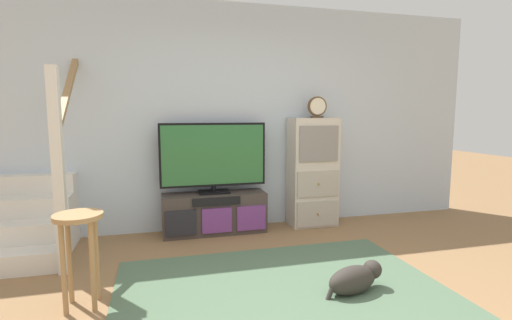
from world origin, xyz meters
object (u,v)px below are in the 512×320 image
(side_cabinet, at_px, (313,172))
(dog, at_px, (355,279))
(television, at_px, (213,156))
(bar_stool_near, at_px, (79,238))
(desk_clock, at_px, (317,107))
(media_console, at_px, (214,213))

(side_cabinet, bearing_deg, dog, -102.50)
(television, height_order, bar_stool_near, television)
(side_cabinet, bearing_deg, bar_stool_near, -148.73)
(television, relative_size, side_cabinet, 0.91)
(side_cabinet, relative_size, desk_clock, 5.18)
(side_cabinet, bearing_deg, desk_clock, -22.59)
(desk_clock, xyz_separation_m, bar_stool_near, (-2.46, -1.46, -0.96))
(television, height_order, desk_clock, desk_clock)
(desk_clock, bearing_deg, dog, -103.71)
(desk_clock, bearing_deg, side_cabinet, 157.41)
(bar_stool_near, bearing_deg, desk_clock, 30.64)
(dog, bearing_deg, desk_clock, 76.29)
(side_cabinet, relative_size, bar_stool_near, 1.93)
(dog, bearing_deg, media_console, 115.50)
(media_console, height_order, desk_clock, desk_clock)
(television, distance_m, side_cabinet, 1.26)
(desk_clock, height_order, bar_stool_near, desk_clock)
(television, height_order, side_cabinet, side_cabinet)
(desk_clock, bearing_deg, media_console, 179.78)
(side_cabinet, distance_m, desk_clock, 0.81)
(bar_stool_near, bearing_deg, television, 51.45)
(media_console, relative_size, bar_stool_near, 1.73)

